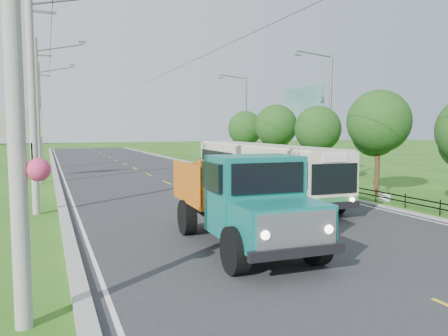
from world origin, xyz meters
TOP-DOWN VIEW (x-y plane):
  - ground at (0.00, 0.00)m, footprint 240.00×240.00m
  - road at (0.00, 20.00)m, footprint 14.00×120.00m
  - curb_left at (-7.20, 20.00)m, footprint 0.40×120.00m
  - curb_right at (7.15, 20.00)m, footprint 0.30×120.00m
  - edge_line_left at (-6.65, 20.00)m, footprint 0.12×120.00m
  - edge_line_right at (6.65, 20.00)m, footprint 0.12×120.00m
  - centre_dash at (0.00, 0.00)m, footprint 0.12×2.20m
  - railing_right at (8.00, 14.00)m, footprint 0.04×40.00m
  - pole_nearest at (-8.24, -3.00)m, footprint 3.51×0.44m
  - pole_near at (-8.26, 9.00)m, footprint 3.51×0.32m
  - pole_mid at (-8.26, 21.00)m, footprint 3.51×0.32m
  - pole_far at (-8.26, 33.00)m, footprint 3.51×0.32m
  - tree_third at (9.86, 8.14)m, footprint 3.60×3.62m
  - tree_fourth at (9.86, 14.14)m, footprint 3.24×3.31m
  - tree_fifth at (9.86, 20.14)m, footprint 3.48×3.52m
  - tree_back at (9.86, 26.14)m, footprint 3.30×3.36m
  - streetlight_mid at (10.64, 14.00)m, footprint 3.02×0.20m
  - streetlight_far at (10.64, 28.00)m, footprint 3.02×0.20m
  - planter_near at (8.60, 6.00)m, footprint 0.64×0.64m
  - planter_mid at (8.60, 14.00)m, footprint 0.64×0.64m
  - planter_far at (8.60, 22.00)m, footprint 0.64×0.64m
  - billboard_left at (-9.50, 24.00)m, footprint 3.00×0.20m
  - billboard_right at (12.30, 20.00)m, footprint 0.24×6.00m
  - bus at (3.23, 10.03)m, footprint 2.99×14.82m
  - dump_truck at (-2.10, 0.70)m, footprint 2.98×7.18m

SIDE VIEW (x-z plane):
  - ground at x=0.00m, z-range 0.00..0.00m
  - road at x=0.00m, z-range 0.00..0.02m
  - edge_line_left at x=-6.65m, z-range 0.02..0.02m
  - edge_line_right at x=6.65m, z-range 0.02..0.02m
  - centre_dash at x=0.00m, z-range 0.02..0.02m
  - curb_right at x=7.15m, z-range 0.00..0.10m
  - curb_left at x=-7.20m, z-range 0.00..0.15m
  - planter_near at x=8.60m, z-range -0.05..0.62m
  - planter_mid at x=8.60m, z-range -0.05..0.62m
  - planter_far at x=8.60m, z-range -0.05..0.62m
  - railing_right at x=8.00m, z-range 0.00..0.60m
  - dump_truck at x=-2.10m, z-range 0.20..3.18m
  - bus at x=3.23m, z-range 0.29..3.13m
  - tree_fourth at x=9.86m, z-range 0.89..6.29m
  - tree_back at x=9.86m, z-range 0.90..6.40m
  - tree_fifth at x=9.86m, z-range 0.95..6.75m
  - billboard_left at x=-9.50m, z-range 1.27..6.47m
  - tree_third at x=9.86m, z-range 0.99..6.99m
  - streetlight_mid at x=10.64m, z-range 0.37..9.44m
  - streetlight_far at x=10.64m, z-range 0.37..9.44m
  - pole_nearest at x=-8.24m, z-range -0.06..9.94m
  - pole_near at x=-8.26m, z-range 0.09..10.09m
  - pole_mid at x=-8.26m, z-range 0.09..10.09m
  - pole_far at x=-8.26m, z-range 0.09..10.09m
  - billboard_right at x=12.30m, z-range 1.69..8.99m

